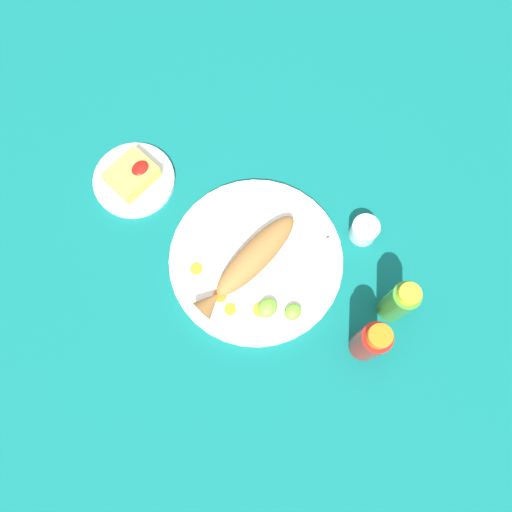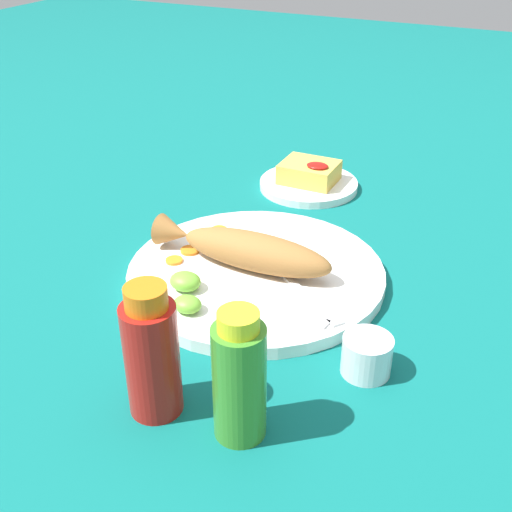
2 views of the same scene
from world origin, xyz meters
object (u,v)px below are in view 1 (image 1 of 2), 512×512
at_px(hot_sauce_bottle_green, 399,302).
at_px(salt_cup, 364,231).
at_px(fork_far, 302,261).
at_px(fried_fish, 250,261).
at_px(hot_sauce_bottle_red, 371,342).
at_px(side_plate_fries, 134,180).
at_px(fork_near, 296,240).
at_px(main_plate, 256,260).

xyz_separation_m(hot_sauce_bottle_green, salt_cup, (0.09, 0.15, -0.05)).
bearing_deg(fork_far, fried_fish, 146.71).
bearing_deg(hot_sauce_bottle_green, hot_sauce_bottle_red, -175.29).
xyz_separation_m(hot_sauce_bottle_red, side_plate_fries, (-0.06, 0.61, -0.07)).
distance_m(fried_fish, fork_near, 0.11).
relative_size(fried_fish, hot_sauce_bottle_red, 1.76).
height_order(hot_sauce_bottle_green, salt_cup, hot_sauce_bottle_green).
xyz_separation_m(fried_fish, hot_sauce_bottle_red, (0.03, -0.28, 0.03)).
distance_m(fried_fish, fork_far, 0.11).
relative_size(hot_sauce_bottle_green, side_plate_fries, 0.83).
height_order(fried_fish, fork_far, fried_fish).
relative_size(fried_fish, fork_near, 1.73).
xyz_separation_m(main_plate, fried_fish, (-0.02, -0.00, 0.04)).
relative_size(hot_sauce_bottle_red, salt_cup, 2.66).
height_order(main_plate, salt_cup, salt_cup).
distance_m(hot_sauce_bottle_green, side_plate_fries, 0.63).
height_order(hot_sauce_bottle_green, side_plate_fries, hot_sauce_bottle_green).
relative_size(fork_far, hot_sauce_bottle_green, 1.23).
bearing_deg(salt_cup, side_plate_fries, 118.87).
bearing_deg(fork_near, fried_fish, -161.69).
bearing_deg(salt_cup, fork_near, 140.68).
distance_m(hot_sauce_bottle_red, hot_sauce_bottle_green, 0.10).
height_order(fork_near, fork_far, same).
distance_m(fork_far, hot_sauce_bottle_red, 0.22).
relative_size(fork_near, side_plate_fries, 0.87).
distance_m(main_plate, hot_sauce_bottle_red, 0.29).
relative_size(main_plate, hot_sauce_bottle_red, 2.36).
bearing_deg(side_plate_fries, fork_far, -74.67).
bearing_deg(hot_sauce_bottle_green, fork_near, 95.85).
bearing_deg(main_plate, salt_cup, -32.13).
bearing_deg(hot_sauce_bottle_green, fork_far, 104.33).
bearing_deg(main_plate, side_plate_fries, 98.38).
distance_m(fork_near, side_plate_fries, 0.39).
xyz_separation_m(fork_near, salt_cup, (0.11, -0.09, 0.00)).
distance_m(fried_fish, salt_cup, 0.26).
distance_m(hot_sauce_bottle_red, side_plate_fries, 0.62).
distance_m(main_plate, side_plate_fries, 0.33).
relative_size(fried_fish, hot_sauce_bottle_green, 1.82).
bearing_deg(fork_far, hot_sauce_bottle_red, -93.08).
relative_size(fork_far, salt_cup, 3.16).
bearing_deg(salt_cup, fried_fish, 150.04).
bearing_deg(fork_near, salt_cup, -3.50).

